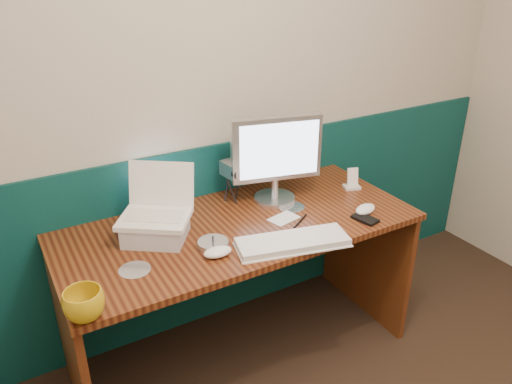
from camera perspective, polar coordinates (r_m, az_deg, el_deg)
back_wall at (r=2.42m, az=-3.06°, el=11.42°), size 3.50×0.04×2.50m
wainscot at (r=2.69m, az=-2.58°, el=-4.31°), size 3.48×0.02×1.00m
desk at (r=2.44m, az=-1.79°, el=-11.40°), size 1.60×0.70×0.75m
laptop_riser at (r=2.14m, az=-11.37°, el=-4.26°), size 0.32×0.31×0.08m
laptop at (r=2.07m, az=-11.75°, el=-0.39°), size 0.36×0.34×0.24m
monitor at (r=2.36m, az=2.20°, el=3.81°), size 0.45×0.22×0.43m
keyboard at (r=2.07m, az=4.20°, el=-5.80°), size 0.48×0.26×0.03m
mouse_right at (r=2.37m, az=12.39°, el=-1.93°), size 0.13×0.10×0.04m
mouse_left at (r=2.00m, az=-4.41°, el=-6.85°), size 0.12×0.08×0.04m
mug at (r=1.76m, az=-19.06°, el=-12.08°), size 0.15×0.15×0.11m
camcorder at (r=2.40m, az=-2.76°, el=0.93°), size 0.10×0.13×0.18m
cd_spindle at (r=2.06m, az=-4.92°, el=-5.94°), size 0.13×0.13×0.03m
cd_loose_a at (r=1.98m, az=-13.69°, el=-8.62°), size 0.12×0.12×0.00m
cd_loose_b at (r=2.38m, az=4.09°, el=-1.71°), size 0.13×0.13×0.00m
pen at (r=2.25m, az=5.07°, el=-3.33°), size 0.12×0.08×0.01m
papers at (r=2.27m, az=3.19°, el=-3.04°), size 0.15×0.12×0.00m
dock at (r=2.61m, az=10.88°, el=0.57°), size 0.10×0.08×0.02m
music_player at (r=2.59m, az=10.98°, el=1.69°), size 0.06×0.04×0.10m
pda at (r=2.31m, az=12.36°, el=-3.02°), size 0.09×0.13×0.01m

